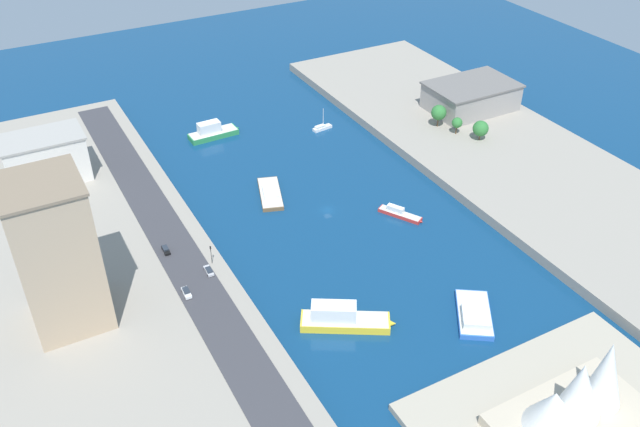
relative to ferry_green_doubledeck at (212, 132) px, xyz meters
name	(u,v)px	position (x,y,z in m)	size (l,w,h in m)	color
ground_plane	(328,210)	(-16.05, 71.03, -2.43)	(440.00, 440.00, 0.00)	navy
quay_west	(502,153)	(-95.28, 71.03, -0.63)	(70.00, 240.00, 3.59)	gray
quay_east	(101,274)	(63.18, 71.03, -0.63)	(70.00, 240.00, 3.59)	gray
peninsula_point	(569,426)	(-21.67, 179.99, -1.43)	(69.59, 50.29, 2.00)	#A89E89
road_strip	(175,247)	(39.52, 71.03, 1.24)	(12.84, 228.00, 0.15)	#38383D
ferry_green_doubledeck	(212,132)	(0.00, 0.00, 0.00)	(22.29, 7.67, 6.99)	#2D8C4C
tugboat_red	(399,213)	(-36.21, 86.03, -1.29)	(10.60, 15.52, 3.42)	red
barge_flat_brown	(270,193)	(-2.10, 53.08, -1.24)	(13.91, 22.48, 3.37)	brown
sailboat_small_white	(322,128)	(-43.76, 15.98, -1.49)	(9.77, 3.56, 9.60)	white
ferry_yellow_fast	(341,318)	(8.70, 123.65, 0.40)	(25.48, 18.75, 7.60)	yellow
catamaran_blue	(475,315)	(-26.01, 139.47, -0.90)	(18.55, 21.27, 4.03)	blue
apartment_midrise_tan	(57,254)	(74.55, 88.30, 23.18)	(20.40, 21.89, 43.98)	tan
hotel_broad_white	(45,158)	(66.64, 9.02, 10.01)	(29.10, 18.05, 17.63)	silver
carpark_squat_concrete	(471,96)	(-107.41, 35.20, 7.03)	(37.88, 25.53, 11.66)	gray
suv_black	(166,250)	(42.78, 71.94, 2.06)	(2.00, 4.97, 1.52)	black
sedan_silver	(209,271)	(34.53, 88.23, 2.02)	(2.04, 5.21, 1.41)	black
van_white	(186,292)	(43.79, 94.58, 2.16)	(2.15, 5.12, 1.76)	black
traffic_light_waterfront	(211,252)	(32.02, 84.21, 5.51)	(0.36, 0.36, 6.50)	black
opera_landmark	(576,400)	(-21.35, 179.99, 7.88)	(38.53, 20.85, 23.42)	#BCAD93
park_tree_cluster	(459,121)	(-88.22, 51.44, 6.78)	(14.22, 24.04, 9.59)	brown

